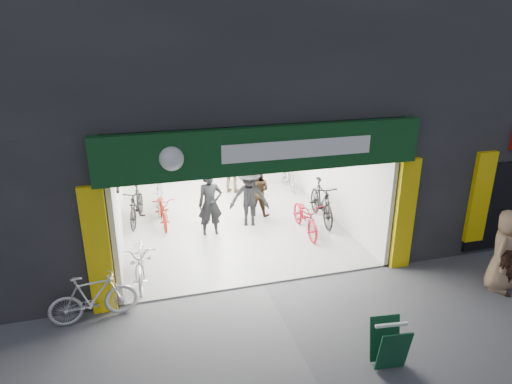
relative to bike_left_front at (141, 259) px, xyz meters
name	(u,v)px	position (x,y,z in m)	size (l,w,h in m)	color
ground	(264,285)	(2.50, -0.95, -0.50)	(60.00, 60.00, 0.00)	#56565B
building	(246,59)	(3.41, 4.04, 3.82)	(17.00, 10.27, 8.00)	#232326
bike_left_front	(141,259)	(0.00, 0.00, 0.00)	(0.66, 1.89, 0.99)	silver
bike_left_midfront	(136,205)	(0.00, 3.13, 0.04)	(0.50, 1.78, 1.07)	black
bike_left_midback	(163,209)	(0.70, 2.84, -0.05)	(0.59, 1.71, 0.90)	maroon
bike_left_back	(160,193)	(0.70, 3.94, 0.03)	(0.50, 1.77, 1.06)	#A6A7AB
bike_right_front	(321,202)	(5.00, 1.82, 0.10)	(0.56, 2.00, 1.20)	black
bike_right_mid	(305,216)	(4.30, 1.24, -0.01)	(0.64, 1.83, 0.96)	maroon
bike_right_back	(289,176)	(5.00, 4.58, -0.02)	(0.45, 1.59, 0.96)	#A5A4A9
parked_bike	(93,297)	(-0.92, -1.25, -0.01)	(0.46, 1.63, 0.98)	silver
customer_a	(210,204)	(1.85, 1.78, 0.39)	(0.65, 0.42, 1.77)	black
customer_b	(257,191)	(3.39, 2.71, 0.26)	(0.73, 0.57, 1.51)	#352618
customer_c	(249,198)	(2.97, 2.05, 0.34)	(1.08, 0.62, 1.67)	black
customer_d	(232,168)	(3.09, 4.68, 0.38)	(1.03, 0.43, 1.75)	olive
pedestrian_near	(505,250)	(7.27, -2.38, 0.39)	(0.87, 0.57, 1.78)	#977858
sandwich_board	(389,344)	(3.76, -3.84, -0.06)	(0.57, 0.58, 0.80)	#0E3A22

